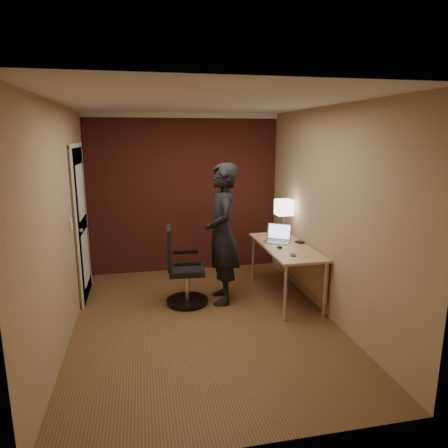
{
  "coord_description": "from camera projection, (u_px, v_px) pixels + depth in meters",
  "views": [
    {
      "loc": [
        -0.66,
        -4.33,
        2.16
      ],
      "look_at": [
        0.35,
        0.55,
        1.05
      ],
      "focal_mm": 32.0,
      "sensor_mm": 36.0,
      "label": 1
    }
  ],
  "objects": [
    {
      "name": "wallet",
      "position": [
        300.0,
        242.0,
        5.42
      ],
      "size": [
        0.12,
        0.13,
        0.02
      ],
      "primitive_type": "cube",
      "rotation": [
        0.0,
        0.0,
        0.3
      ],
      "color": "black",
      "rests_on": "desk"
    },
    {
      "name": "mouse",
      "position": [
        280.0,
        247.0,
        5.19
      ],
      "size": [
        0.09,
        0.11,
        0.03
      ],
      "primitive_type": "cube",
      "rotation": [
        0.0,
        0.0,
        -0.34
      ],
      "color": "black",
      "rests_on": "desk"
    },
    {
      "name": "laptop",
      "position": [
        278.0,
        237.0,
        5.51
      ],
      "size": [
        0.42,
        0.4,
        0.23
      ],
      "color": "silver",
      "rests_on": "desk"
    },
    {
      "name": "room",
      "position": [
        169.0,
        190.0,
        5.86
      ],
      "size": [
        4.0,
        4.0,
        4.0
      ],
      "color": "brown",
      "rests_on": "ground"
    },
    {
      "name": "phone",
      "position": [
        293.0,
        255.0,
        4.86
      ],
      "size": [
        0.08,
        0.12,
        0.01
      ],
      "primitive_type": "cube",
      "rotation": [
        0.0,
        0.0,
        -0.21
      ],
      "color": "black",
      "rests_on": "desk"
    },
    {
      "name": "office_chair",
      "position": [
        182.0,
        271.0,
        5.15
      ],
      "size": [
        0.55,
        0.58,
        1.01
      ],
      "color": "black",
      "rests_on": "ground"
    },
    {
      "name": "desk_lamp",
      "position": [
        284.0,
        208.0,
        5.71
      ],
      "size": [
        0.22,
        0.22,
        0.54
      ],
      "color": "silver",
      "rests_on": "desk"
    },
    {
      "name": "desk",
      "position": [
        291.0,
        254.0,
        5.34
      ],
      "size": [
        0.6,
        1.5,
        0.73
      ],
      "color": "tan",
      "rests_on": "ground"
    },
    {
      "name": "person",
      "position": [
        222.0,
        234.0,
        5.15
      ],
      "size": [
        0.49,
        0.7,
        1.83
      ],
      "primitive_type": "imported",
      "rotation": [
        0.0,
        0.0,
        -1.65
      ],
      "color": "black",
      "rests_on": "ground"
    }
  ]
}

